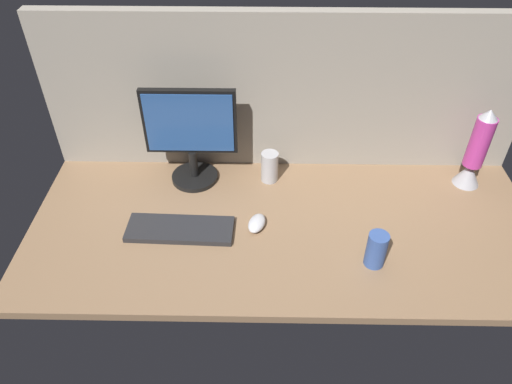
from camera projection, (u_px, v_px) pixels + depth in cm
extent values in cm
cube|color=#8C6B4C|center=(284.00, 225.00, 172.66)|extent=(180.00, 80.00, 3.00)
cube|color=gray|center=(285.00, 93.00, 180.21)|extent=(180.00, 5.00, 62.06)
cylinder|color=black|center=(195.00, 177.00, 190.25)|extent=(18.00, 18.00, 1.80)
cylinder|color=black|center=(194.00, 164.00, 186.11)|extent=(3.20, 3.20, 11.00)
cube|color=black|center=(190.00, 122.00, 174.96)|extent=(34.31, 2.40, 25.84)
cube|color=#264C8C|center=(189.00, 124.00, 173.89)|extent=(31.91, 0.60, 23.44)
cube|color=#262628|center=(180.00, 229.00, 167.68)|extent=(37.41, 14.22, 2.00)
ellipsoid|color=silver|center=(257.00, 223.00, 168.97)|extent=(8.10, 10.80, 3.40)
cylinder|color=#38569E|center=(376.00, 250.00, 153.17)|extent=(6.57, 6.57, 12.59)
cylinder|color=#B2B2B7|center=(270.00, 167.00, 186.42)|extent=(6.63, 6.63, 12.45)
cone|color=#A5A5AD|center=(468.00, 174.00, 185.83)|extent=(10.03, 10.03, 9.12)
cylinder|color=#B2338C|center=(480.00, 142.00, 176.39)|extent=(7.29, 7.29, 20.06)
cone|color=#A5A5AD|center=(490.00, 114.00, 168.72)|extent=(6.57, 6.57, 3.65)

